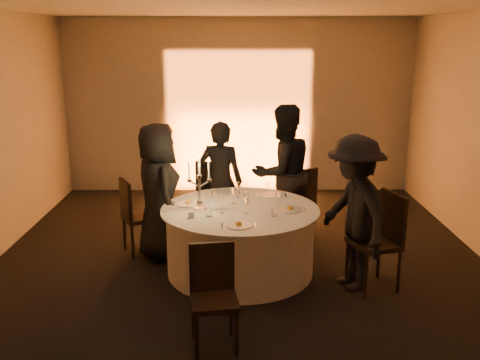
{
  "coord_description": "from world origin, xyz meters",
  "views": [
    {
      "loc": [
        -0.05,
        -5.78,
        2.62
      ],
      "look_at": [
        0.0,
        0.2,
        1.05
      ],
      "focal_mm": 40.0,
      "sensor_mm": 36.0,
      "label": 1
    }
  ],
  "objects_px": {
    "guest_right": "(354,213)",
    "guest_left": "(158,192)",
    "banquet_table": "(240,240)",
    "chair_back_left": "(213,189)",
    "chair_left": "(135,212)",
    "coffee_cup": "(191,215)",
    "chair_right": "(382,235)",
    "guest_back_right": "(283,173)",
    "guest_back_left": "(221,181)",
    "chair_front": "(213,290)",
    "chair_back_right": "(299,197)",
    "candelabra": "(200,190)"
  },
  "relations": [
    {
      "from": "guest_right",
      "to": "guest_left",
      "type": "bearing_deg",
      "value": -128.78
    },
    {
      "from": "banquet_table",
      "to": "chair_back_left",
      "type": "relative_size",
      "value": 1.86
    },
    {
      "from": "chair_left",
      "to": "coffee_cup",
      "type": "bearing_deg",
      "value": -165.51
    },
    {
      "from": "chair_right",
      "to": "guest_back_right",
      "type": "distance_m",
      "value": 1.79
    },
    {
      "from": "guest_right",
      "to": "guest_back_right",
      "type": "bearing_deg",
      "value": -174.68
    },
    {
      "from": "chair_right",
      "to": "guest_left",
      "type": "height_order",
      "value": "guest_left"
    },
    {
      "from": "guest_right",
      "to": "coffee_cup",
      "type": "bearing_deg",
      "value": -110.56
    },
    {
      "from": "chair_back_left",
      "to": "guest_back_left",
      "type": "distance_m",
      "value": 0.61
    },
    {
      "from": "chair_left",
      "to": "chair_front",
      "type": "relative_size",
      "value": 1.05
    },
    {
      "from": "chair_back_right",
      "to": "guest_left",
      "type": "distance_m",
      "value": 1.98
    },
    {
      "from": "chair_back_right",
      "to": "guest_right",
      "type": "bearing_deg",
      "value": 72.51
    },
    {
      "from": "guest_right",
      "to": "chair_back_left",
      "type": "bearing_deg",
      "value": -159.59
    },
    {
      "from": "guest_left",
      "to": "guest_back_left",
      "type": "relative_size",
      "value": 1.04
    },
    {
      "from": "coffee_cup",
      "to": "candelabra",
      "type": "bearing_deg",
      "value": 74.99
    },
    {
      "from": "chair_left",
      "to": "chair_back_left",
      "type": "relative_size",
      "value": 0.98
    },
    {
      "from": "candelabra",
      "to": "guest_right",
      "type": "bearing_deg",
      "value": -12.14
    },
    {
      "from": "chair_right",
      "to": "guest_back_right",
      "type": "bearing_deg",
      "value": -164.65
    },
    {
      "from": "chair_back_left",
      "to": "candelabra",
      "type": "height_order",
      "value": "candelabra"
    },
    {
      "from": "chair_right",
      "to": "guest_right",
      "type": "height_order",
      "value": "guest_right"
    },
    {
      "from": "guest_back_right",
      "to": "candelabra",
      "type": "bearing_deg",
      "value": 19.55
    },
    {
      "from": "candelabra",
      "to": "chair_left",
      "type": "bearing_deg",
      "value": 144.14
    },
    {
      "from": "chair_back_right",
      "to": "guest_back_left",
      "type": "xyz_separation_m",
      "value": [
        -1.06,
        -0.13,
        0.27
      ]
    },
    {
      "from": "banquet_table",
      "to": "chair_left",
      "type": "relative_size",
      "value": 1.89
    },
    {
      "from": "guest_left",
      "to": "chair_front",
      "type": "bearing_deg",
      "value": 176.63
    },
    {
      "from": "chair_left",
      "to": "candelabra",
      "type": "distance_m",
      "value": 1.15
    },
    {
      "from": "chair_back_left",
      "to": "coffee_cup",
      "type": "distance_m",
      "value": 1.95
    },
    {
      "from": "chair_back_right",
      "to": "guest_left",
      "type": "xyz_separation_m",
      "value": [
        -1.8,
        -0.76,
        0.3
      ]
    },
    {
      "from": "guest_back_left",
      "to": "candelabra",
      "type": "height_order",
      "value": "guest_back_left"
    },
    {
      "from": "guest_back_right",
      "to": "coffee_cup",
      "type": "bearing_deg",
      "value": 23.86
    },
    {
      "from": "chair_back_right",
      "to": "candelabra",
      "type": "xyz_separation_m",
      "value": [
        -1.27,
        -1.24,
        0.46
      ]
    },
    {
      "from": "chair_back_left",
      "to": "candelabra",
      "type": "distance_m",
      "value": 1.71
    },
    {
      "from": "candelabra",
      "to": "coffee_cup",
      "type": "bearing_deg",
      "value": -105.01
    },
    {
      "from": "chair_left",
      "to": "guest_left",
      "type": "bearing_deg",
      "value": -140.43
    },
    {
      "from": "chair_left",
      "to": "coffee_cup",
      "type": "relative_size",
      "value": 8.67
    },
    {
      "from": "guest_back_right",
      "to": "candelabra",
      "type": "xyz_separation_m",
      "value": [
        -1.03,
        -1.12,
        0.08
      ]
    },
    {
      "from": "chair_front",
      "to": "chair_back_left",
      "type": "bearing_deg",
      "value": 84.12
    },
    {
      "from": "chair_back_left",
      "to": "guest_back_left",
      "type": "relative_size",
      "value": 0.6
    },
    {
      "from": "chair_left",
      "to": "guest_back_right",
      "type": "xyz_separation_m",
      "value": [
        1.88,
        0.5,
        0.38
      ]
    },
    {
      "from": "chair_back_left",
      "to": "guest_back_right",
      "type": "relative_size",
      "value": 0.53
    },
    {
      "from": "guest_right",
      "to": "candelabra",
      "type": "xyz_separation_m",
      "value": [
        -1.66,
        0.36,
        0.16
      ]
    },
    {
      "from": "chair_right",
      "to": "chair_back_left",
      "type": "bearing_deg",
      "value": -153.8
    },
    {
      "from": "chair_back_right",
      "to": "chair_front",
      "type": "distance_m",
      "value": 2.92
    },
    {
      "from": "chair_right",
      "to": "candelabra",
      "type": "distance_m",
      "value": 2.04
    },
    {
      "from": "banquet_table",
      "to": "chair_back_right",
      "type": "height_order",
      "value": "chair_back_right"
    },
    {
      "from": "guest_back_left",
      "to": "guest_right",
      "type": "height_order",
      "value": "guest_right"
    },
    {
      "from": "banquet_table",
      "to": "guest_back_left",
      "type": "bearing_deg",
      "value": 103.04
    },
    {
      "from": "banquet_table",
      "to": "candelabra",
      "type": "xyz_separation_m",
      "value": [
        -0.45,
        -0.03,
        0.61
      ]
    },
    {
      "from": "chair_back_right",
      "to": "candelabra",
      "type": "relative_size",
      "value": 1.48
    },
    {
      "from": "chair_left",
      "to": "guest_right",
      "type": "height_order",
      "value": "guest_right"
    },
    {
      "from": "chair_left",
      "to": "guest_left",
      "type": "xyz_separation_m",
      "value": [
        0.32,
        -0.14,
        0.3
      ]
    }
  ]
}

